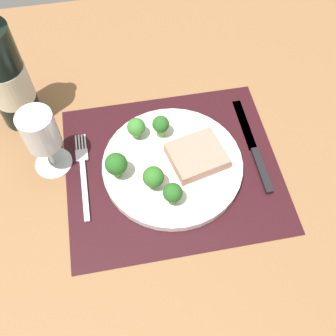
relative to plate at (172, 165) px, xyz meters
The scene contains 13 objects.
ground_plane 2.60cm from the plate, ahead, with size 140.00×110.00×3.00cm, color brown.
placemat 0.95cm from the plate, ahead, with size 40.67×35.45×0.30cm, color black.
plate is the anchor object (origin of this frame).
steak 5.06cm from the plate, ahead, with size 9.85×8.68×2.35cm, color tan.
broccoli_back_left 11.33cm from the plate, behind, with size 4.09×4.09×5.86cm.
broccoli_near_fork 7.21cm from the plate, 134.79° to the right, with size 3.86×3.86×5.16cm.
broccoli_near_steak 10.01cm from the plate, 127.24° to the left, with size 3.55×3.55×4.61cm.
broccoli_center 9.02cm from the plate, 100.69° to the right, with size 3.44×3.44×5.02cm.
broccoli_front_edge 7.96cm from the plate, 98.13° to the left, with size 3.28×3.28×4.99cm.
fork 17.00cm from the plate, behind, with size 2.40×19.20×0.50cm.
knife 16.64cm from the plate, ahead, with size 1.80×23.00×0.80cm.
wine_bottle 35.06cm from the plate, 147.23° to the left, with size 8.13×8.13×30.83cm.
wine_glass 24.55cm from the plate, 166.78° to the left, with size 7.19×7.19×14.24cm.
Camera 1 is at (-8.12, -39.56, 65.59)cm, focal length 42.68 mm.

